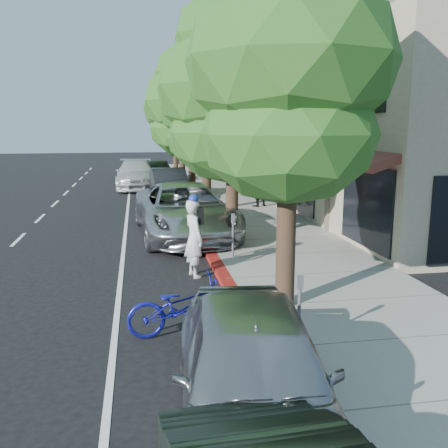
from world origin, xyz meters
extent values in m
plane|color=black|center=(0.00, 0.00, 0.00)|extent=(120.00, 120.00, 0.00)
cube|color=gray|center=(2.30, 8.00, 0.07)|extent=(4.60, 56.00, 0.15)
cube|color=#9E998E|center=(0.00, 8.00, 0.07)|extent=(0.30, 56.00, 0.15)
cube|color=maroon|center=(0.00, 1.00, 0.07)|extent=(0.32, 4.00, 0.15)
cube|color=#B3A98A|center=(9.60, 18.00, 3.50)|extent=(10.00, 36.00, 7.00)
cylinder|color=black|center=(0.90, -2.00, 1.44)|extent=(0.40, 0.40, 2.89)
ellipsoid|color=#2C5419|center=(0.90, -2.00, 3.71)|extent=(3.56, 3.56, 2.85)
ellipsoid|color=#2C5419|center=(0.90, -2.00, 5.11)|extent=(4.19, 4.19, 3.35)
cylinder|color=black|center=(0.90, 4.00, 1.42)|extent=(0.40, 0.40, 2.84)
ellipsoid|color=#2C5419|center=(0.90, 4.00, 3.65)|extent=(4.08, 4.08, 3.27)
ellipsoid|color=#2C5419|center=(0.90, 4.00, 5.03)|extent=(4.80, 4.80, 3.84)
ellipsoid|color=#2C5419|center=(0.90, 4.00, 6.49)|extent=(3.60, 3.60, 2.88)
cylinder|color=black|center=(0.90, 10.00, 1.31)|extent=(0.40, 0.40, 2.61)
ellipsoid|color=#2C5419|center=(0.90, 10.00, 3.36)|extent=(3.49, 3.49, 2.79)
ellipsoid|color=#2C5419|center=(0.90, 10.00, 4.63)|extent=(4.10, 4.10, 3.28)
ellipsoid|color=#2C5419|center=(0.90, 10.00, 5.97)|extent=(3.08, 3.08, 2.46)
cylinder|color=black|center=(0.90, 16.00, 1.44)|extent=(0.40, 0.40, 2.89)
ellipsoid|color=#2C5419|center=(0.90, 16.00, 3.71)|extent=(4.46, 4.46, 3.56)
ellipsoid|color=#2C5419|center=(0.90, 16.00, 5.12)|extent=(5.24, 5.24, 4.19)
ellipsoid|color=#2C5419|center=(0.90, 16.00, 6.60)|extent=(3.93, 3.93, 3.15)
cylinder|color=black|center=(0.90, 22.00, 1.43)|extent=(0.40, 0.40, 2.86)
ellipsoid|color=#2C5419|center=(0.90, 22.00, 3.68)|extent=(4.41, 4.41, 3.53)
ellipsoid|color=#2C5419|center=(0.90, 22.00, 5.07)|extent=(5.19, 5.19, 4.16)
ellipsoid|color=#2C5419|center=(0.90, 22.00, 6.54)|extent=(3.90, 3.90, 3.12)
cylinder|color=black|center=(0.90, 28.00, 1.29)|extent=(0.40, 0.40, 2.58)
ellipsoid|color=#2C5419|center=(0.90, 28.00, 3.31)|extent=(3.65, 3.65, 2.92)
ellipsoid|color=#2C5419|center=(0.90, 28.00, 4.56)|extent=(4.29, 4.29, 3.43)
ellipsoid|color=#2C5419|center=(0.90, 28.00, 5.89)|extent=(3.22, 3.22, 2.57)
imported|color=silver|center=(-0.70, 0.79, 1.01)|extent=(0.66, 0.84, 2.02)
imported|color=navy|center=(-1.32, -2.82, 0.55)|extent=(2.18, 0.97, 1.11)
imported|color=#B1B2B6|center=(-0.50, 5.50, 0.93)|extent=(3.53, 6.88, 1.86)
imported|color=black|center=(-0.50, 14.31, 0.82)|extent=(1.96, 5.03, 1.63)
imported|color=#BDBDBD|center=(-2.20, 19.55, 0.85)|extent=(2.43, 5.86, 1.70)
imported|color=black|center=(-0.78, 22.03, 0.80)|extent=(2.34, 4.85, 1.60)
imported|color=#A0A1A4|center=(-0.72, -6.02, 0.84)|extent=(2.52, 5.10, 1.67)
imported|color=black|center=(3.33, 10.62, 1.03)|extent=(1.05, 0.94, 1.77)
camera|label=1|loc=(-2.07, -11.66, 3.90)|focal=40.00mm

